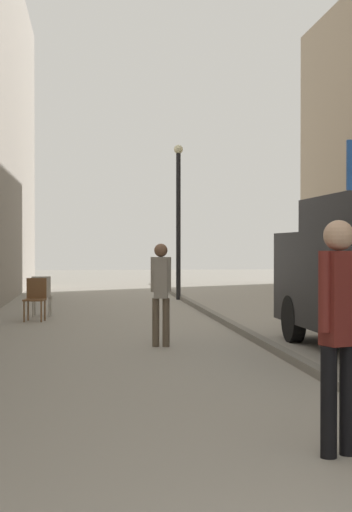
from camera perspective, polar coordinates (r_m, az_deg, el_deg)
The scene contains 7 objects.
ground_plane at distance 13.83m, azimuth -1.14°, elevation -6.09°, with size 80.00×80.00×0.00m, color gray.
kerb_strip at distance 14.06m, azimuth 5.32°, elevation -5.73°, with size 0.16×40.00×0.12m, color slate.
pedestrian_main_foreground at distance 12.53m, azimuth -1.13°, elevation -2.33°, with size 0.33×0.22×1.68m.
pedestrian_mid_block at distance 6.12m, azimuth 11.98°, elevation -4.68°, with size 0.35×0.27×1.84m.
lamp_post at distance 23.59m, azimuth 0.18°, elevation 3.35°, with size 0.28×0.28×4.76m.
cafe_chair_near_window at distance 18.21m, azimuth -9.95°, elevation -2.73°, with size 0.46×0.46×0.94m.
cafe_chair_by_doorway at distance 17.12m, azimuth -10.40°, elevation -2.95°, with size 0.50×0.50×0.94m.
Camera 1 is at (-1.29, -1.67, 1.64)m, focal length 53.85 mm.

